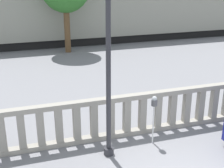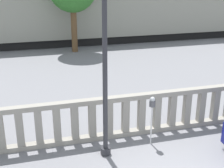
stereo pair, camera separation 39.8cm
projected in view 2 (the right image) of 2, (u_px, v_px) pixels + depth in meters
name	position (u px, v px, depth m)	size (l,w,h in m)	color
balustrade	(141.00, 114.00, 9.36)	(15.86, 0.24, 1.29)	gray
lamppost	(105.00, 39.00, 7.39)	(0.34, 0.34, 5.49)	#2D2D33
parking_meter	(152.00, 106.00, 8.59)	(0.17, 0.17, 1.45)	silver
train_near	(122.00, 15.00, 21.66)	(29.58, 2.77, 4.01)	black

